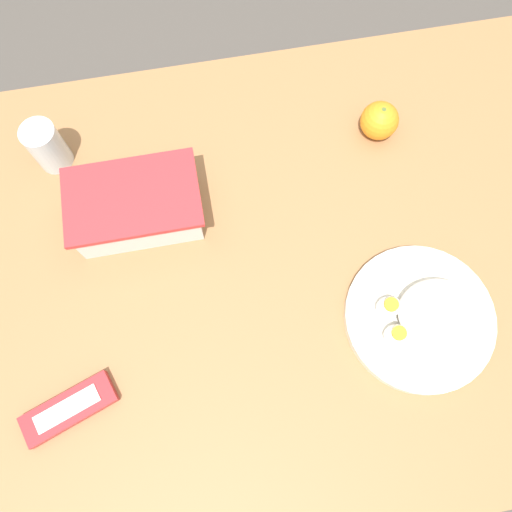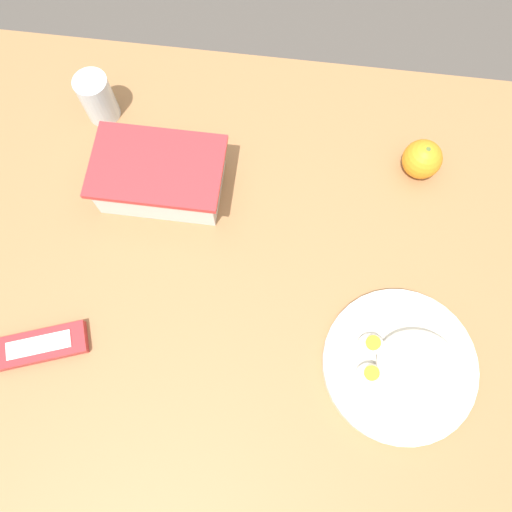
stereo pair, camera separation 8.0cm
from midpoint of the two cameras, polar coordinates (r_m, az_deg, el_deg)
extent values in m
plane|color=#4C4742|center=(1.58, -0.31, -9.19)|extent=(10.00, 10.00, 0.00)
cube|color=#996B42|center=(0.87, -0.55, -1.50)|extent=(1.24, 0.88, 0.03)
cylinder|color=brown|center=(1.46, -25.65, 4.78)|extent=(0.06, 0.06, 0.71)
cylinder|color=brown|center=(1.48, 19.10, 12.11)|extent=(0.06, 0.06, 0.71)
cube|color=white|center=(0.89, -15.95, 4.99)|extent=(0.21, 0.13, 0.07)
cube|color=#CCBC84|center=(0.90, -15.71, 4.62)|extent=(0.19, 0.12, 0.04)
cube|color=red|center=(0.85, -16.69, 6.10)|extent=(0.22, 0.14, 0.01)
ellipsoid|color=gray|center=(0.89, -16.01, 5.20)|extent=(0.06, 0.05, 0.03)
sphere|color=orange|center=(0.96, 11.58, 14.62)|extent=(0.07, 0.07, 0.07)
cylinder|color=#4C662D|center=(0.93, 11.99, 15.72)|extent=(0.01, 0.01, 0.00)
cylinder|color=silver|center=(0.86, 15.67, -7.21)|extent=(0.25, 0.25, 0.02)
ellipsoid|color=white|center=(0.83, 17.58, -6.49)|extent=(0.13, 0.11, 0.04)
ellipsoid|color=white|center=(0.82, 13.11, -9.18)|extent=(0.04, 0.03, 0.03)
cylinder|color=#F4A823|center=(0.80, 13.36, -8.99)|extent=(0.02, 0.02, 0.01)
ellipsoid|color=white|center=(0.82, 12.32, -6.09)|extent=(0.04, 0.03, 0.03)
cylinder|color=#F4A823|center=(0.81, 12.55, -5.85)|extent=(0.02, 0.02, 0.01)
cube|color=#B7282D|center=(0.87, -23.14, -16.18)|extent=(0.15, 0.10, 0.02)
cube|color=white|center=(0.86, -23.40, -16.14)|extent=(0.11, 0.06, 0.00)
cylinder|color=silver|center=(0.98, -24.96, 10.99)|extent=(0.06, 0.06, 0.10)
camera|label=1|loc=(0.04, -92.78, -8.24)|focal=35.00mm
camera|label=2|loc=(0.04, 87.22, 8.24)|focal=35.00mm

